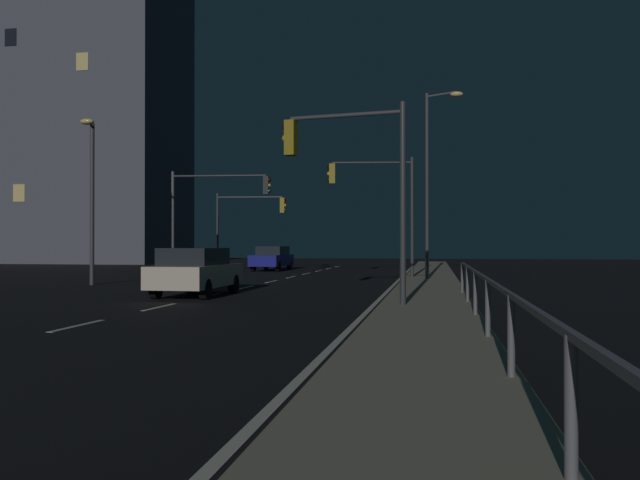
{
  "coord_description": "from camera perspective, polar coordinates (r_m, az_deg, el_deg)",
  "views": [
    {
      "loc": [
        7.25,
        -3.12,
        1.68
      ],
      "look_at": [
        1.71,
        27.85,
        1.9
      ],
      "focal_mm": 35.93,
      "sensor_mm": 36.0,
      "label": 1
    }
  ],
  "objects": [
    {
      "name": "ground_plane",
      "position": [
        21.92,
        -9.24,
        -4.8
      ],
      "size": [
        112.0,
        112.0,
        0.0
      ],
      "primitive_type": "plane",
      "color": "black",
      "rests_on": "ground"
    },
    {
      "name": "sidewalk_right",
      "position": [
        20.68,
        9.63,
        -4.87
      ],
      "size": [
        2.44,
        77.0,
        0.14
      ],
      "primitive_type": "cube",
      "color": "gray",
      "rests_on": "ground"
    },
    {
      "name": "lane_markings_center",
      "position": [
        25.24,
        -6.59,
        -4.21
      ],
      "size": [
        0.14,
        50.0,
        0.01
      ],
      "color": "silver",
      "rests_on": "ground"
    },
    {
      "name": "lane_edge_line",
      "position": [
        25.72,
        6.45,
        -4.14
      ],
      "size": [
        0.14,
        53.0,
        0.01
      ],
      "color": "silver",
      "rests_on": "ground"
    },
    {
      "name": "car",
      "position": [
        21.31,
        -10.97,
        -2.71
      ],
      "size": [
        1.84,
        4.41,
        1.57
      ],
      "color": "beige",
      "rests_on": "ground"
    },
    {
      "name": "car_oncoming",
      "position": [
        41.37,
        -4.29,
        -1.6
      ],
      "size": [
        1.94,
        4.45,
        1.57
      ],
      "color": "navy",
      "rests_on": "ground"
    },
    {
      "name": "traffic_light_overhead_east",
      "position": [
        17.04,
        2.56,
        6.72
      ],
      "size": [
        3.38,
        0.7,
        5.22
      ],
      "color": "#2D3033",
      "rests_on": "sidewalk_right"
    },
    {
      "name": "traffic_light_far_left",
      "position": [
        40.57,
        -6.37,
        2.17
      ],
      "size": [
        4.44,
        0.72,
        4.92
      ],
      "color": "#2D3033",
      "rests_on": "ground"
    },
    {
      "name": "traffic_light_mid_left",
      "position": [
        30.72,
        5.0,
        4.23
      ],
      "size": [
        4.11,
        0.78,
        5.71
      ],
      "color": "#2D3033",
      "rests_on": "sidewalk_right"
    },
    {
      "name": "traffic_light_near_right",
      "position": [
        34.1,
        -9.31,
        3.46
      ],
      "size": [
        5.31,
        0.71,
        5.55
      ],
      "color": "#4C4C51",
      "rests_on": "ground"
    },
    {
      "name": "street_lamp_across_street",
      "position": [
        29.37,
        9.93,
        6.24
      ],
      "size": [
        1.66,
        0.95,
        8.39
      ],
      "color": "#2D3033",
      "rests_on": "sidewalk_right"
    },
    {
      "name": "street_lamp_median",
      "position": [
        27.94,
        -19.71,
        4.56
      ],
      "size": [
        1.05,
        1.85,
        6.72
      ],
      "color": "#38383D",
      "rests_on": "ground"
    },
    {
      "name": "barrier_fence",
      "position": [
        11.13,
        14.71,
        -4.5
      ],
      "size": [
        0.09,
        19.99,
        0.98
      ],
      "color": "#59595E",
      "rests_on": "sidewalk_right"
    },
    {
      "name": "building_distant",
      "position": [
        65.44,
        -20.92,
        9.9
      ],
      "size": [
        19.22,
        11.22,
        26.71
      ],
      "color": "#4C515B",
      "rests_on": "ground"
    }
  ]
}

